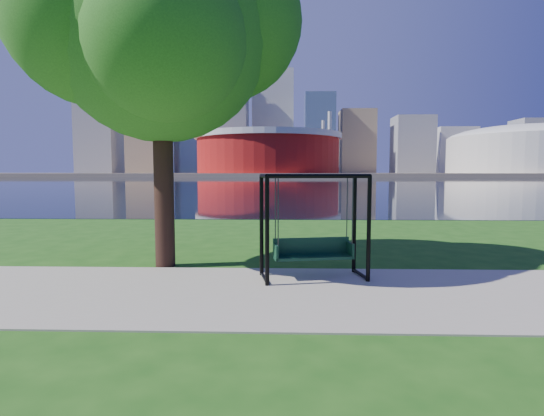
{
  "coord_description": "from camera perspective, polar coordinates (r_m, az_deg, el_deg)",
  "views": [
    {
      "loc": [
        0.01,
        -8.29,
        2.27
      ],
      "look_at": [
        -0.26,
        0.0,
        1.57
      ],
      "focal_mm": 28.0,
      "sensor_mm": 36.0,
      "label": 1
    }
  ],
  "objects": [
    {
      "name": "ground",
      "position": [
        8.59,
        1.76,
        -10.53
      ],
      "size": [
        900.0,
        900.0,
        0.0
      ],
      "primitive_type": "plane",
      "color": "#1E5114",
      "rests_on": "ground"
    },
    {
      "name": "stadium",
      "position": [
        243.79,
        -0.53,
        7.58
      ],
      "size": [
        83.0,
        83.0,
        32.0
      ],
      "color": "maroon",
      "rests_on": "far_bank"
    },
    {
      "name": "skyline",
      "position": [
        329.43,
        1.1,
        10.63
      ],
      "size": [
        392.0,
        66.0,
        96.5
      ],
      "color": "gray",
      "rests_on": "far_bank"
    },
    {
      "name": "swing",
      "position": [
        9.01,
        5.57,
        -2.79
      ],
      "size": [
        2.33,
        1.33,
        2.24
      ],
      "rotation": [
        0.0,
        0.0,
        0.19
      ],
      "color": "black",
      "rests_on": "ground"
    },
    {
      "name": "park_tree",
      "position": [
        11.07,
        -14.98,
        22.67
      ],
      "size": [
        6.61,
        5.97,
        8.2
      ],
      "color": "black",
      "rests_on": "ground"
    },
    {
      "name": "far_bank",
      "position": [
        314.29,
        1.84,
        4.54
      ],
      "size": [
        900.0,
        228.0,
        2.0
      ],
      "primitive_type": "cube",
      "color": "#937F60",
      "rests_on": "ground"
    },
    {
      "name": "river",
      "position": [
        110.31,
        1.83,
        3.6
      ],
      "size": [
        900.0,
        180.0,
        0.02
      ],
      "primitive_type": "cube",
      "color": "black",
      "rests_on": "ground"
    },
    {
      "name": "path",
      "position": [
        8.11,
        1.75,
        -11.36
      ],
      "size": [
        120.0,
        4.0,
        0.03
      ],
      "primitive_type": "cube",
      "color": "#9E937F",
      "rests_on": "ground"
    },
    {
      "name": "arena",
      "position": [
        278.56,
        31.06,
        6.89
      ],
      "size": [
        84.0,
        84.0,
        26.56
      ],
      "color": "beige",
      "rests_on": "far_bank"
    }
  ]
}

